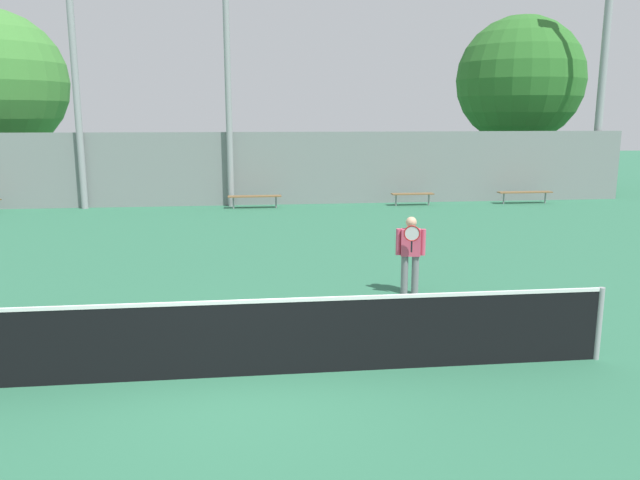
% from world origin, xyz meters
% --- Properties ---
extents(ground_plane, '(100.00, 100.00, 0.00)m').
position_xyz_m(ground_plane, '(0.00, 0.00, 0.00)').
color(ground_plane, '#2D6B4C').
extents(tennis_net, '(10.34, 0.09, 1.08)m').
position_xyz_m(tennis_net, '(0.00, 0.00, 0.55)').
color(tennis_net, '#99999E').
rests_on(tennis_net, ground_plane).
extents(tennis_player, '(0.57, 0.45, 1.55)m').
position_xyz_m(tennis_player, '(3.29, 3.62, 0.88)').
color(tennis_player, slate).
rests_on(tennis_player, ground_plane).
extents(bench_courtside_near, '(1.65, 0.40, 0.48)m').
position_xyz_m(bench_courtside_near, '(6.57, 15.57, 0.43)').
color(bench_courtside_near, brown).
rests_on(bench_courtside_near, ground_plane).
extents(bench_courtside_far, '(2.02, 0.40, 0.48)m').
position_xyz_m(bench_courtside_far, '(0.43, 15.57, 0.44)').
color(bench_courtside_far, brown).
rests_on(bench_courtside_far, ground_plane).
extents(bench_by_gate, '(2.18, 0.40, 0.48)m').
position_xyz_m(bench_by_gate, '(11.17, 15.57, 0.44)').
color(bench_by_gate, brown).
rests_on(bench_by_gate, ground_plane).
extents(light_pole_near_left, '(0.90, 0.60, 8.53)m').
position_xyz_m(light_pole_near_left, '(-0.47, 16.20, 5.19)').
color(light_pole_near_left, '#939399').
rests_on(light_pole_near_left, ground_plane).
extents(light_pole_far_right, '(0.90, 0.60, 8.61)m').
position_xyz_m(light_pole_far_right, '(-5.97, 16.26, 5.14)').
color(light_pole_far_right, '#939399').
rests_on(light_pole_far_right, ground_plane).
extents(light_pole_center_back, '(0.90, 0.60, 11.66)m').
position_xyz_m(light_pole_center_back, '(14.73, 16.74, 6.41)').
color(light_pole_center_back, '#939399').
rests_on(light_pole_center_back, ground_plane).
extents(back_fence, '(31.22, 0.06, 2.84)m').
position_xyz_m(back_fence, '(0.00, 16.48, 1.42)').
color(back_fence, gray).
rests_on(back_fence, ground_plane).
extents(tree_green_broad, '(5.84, 5.84, 7.98)m').
position_xyz_m(tree_green_broad, '(12.88, 20.51, 5.05)').
color(tree_green_broad, brown).
rests_on(tree_green_broad, ground_plane).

